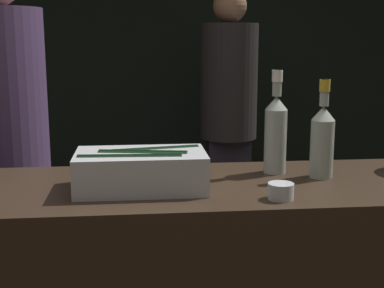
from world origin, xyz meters
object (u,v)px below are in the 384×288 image
at_px(ice_bin_with_bottles, 141,168).
at_px(person_in_hoodie, 228,111).
at_px(person_blond_tee, 5,144).
at_px(rose_wine_bottle, 322,138).
at_px(white_wine_bottle, 276,130).
at_px(candle_votive, 281,191).

height_order(ice_bin_with_bottles, person_in_hoodie, person_in_hoodie).
bearing_deg(person_blond_tee, person_in_hoodie, -30.37).
xyz_separation_m(rose_wine_bottle, person_blond_tee, (-1.15, 0.67, -0.13)).
distance_m(ice_bin_with_bottles, white_wine_bottle, 0.48).
bearing_deg(person_in_hoodie, rose_wine_bottle, -27.44).
height_order(candle_votive, rose_wine_bottle, rose_wine_bottle).
height_order(person_in_hoodie, person_blond_tee, person_blond_tee).
bearing_deg(rose_wine_bottle, candle_votive, -130.95).
height_order(ice_bin_with_bottles, person_blond_tee, person_blond_tee).
bearing_deg(candle_votive, rose_wine_bottle, 49.05).
bearing_deg(white_wine_bottle, rose_wine_bottle, -29.22).
bearing_deg(white_wine_bottle, ice_bin_with_bottles, -160.89).
distance_m(person_in_hoodie, person_blond_tee, 1.57).
xyz_separation_m(candle_votive, person_in_hoodie, (0.19, 1.96, -0.04)).
xyz_separation_m(ice_bin_with_bottles, white_wine_bottle, (0.44, 0.15, 0.08)).
bearing_deg(person_blond_tee, white_wine_bottle, -103.90).
distance_m(ice_bin_with_bottles, rose_wine_bottle, 0.59).
height_order(candle_votive, person_blond_tee, person_blond_tee).
xyz_separation_m(candle_votive, rose_wine_bottle, (0.19, 0.22, 0.11)).
bearing_deg(candle_votive, person_blond_tee, 136.83).
xyz_separation_m(ice_bin_with_bottles, candle_votive, (0.39, -0.14, -0.04)).
distance_m(rose_wine_bottle, person_blond_tee, 1.34).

